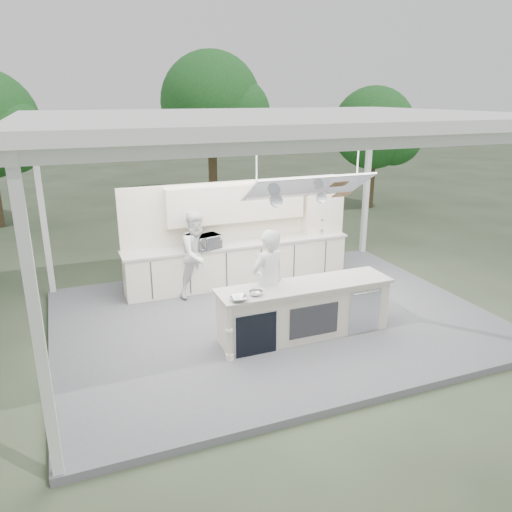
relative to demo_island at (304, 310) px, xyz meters
name	(u,v)px	position (x,y,z in m)	size (l,w,h in m)	color
ground	(273,322)	(-0.18, 0.91, -0.60)	(90.00, 90.00, 0.00)	#4A593D
stage_deck	(273,319)	(-0.18, 0.91, -0.54)	(8.00, 6.00, 0.12)	#5B5B60
tent	(276,122)	(-0.18, 0.90, 3.11)	(8.20, 6.20, 3.86)	white
demo_island	(304,310)	(0.00, 0.00, 0.00)	(3.10, 0.79, 0.95)	white
back_counter	(239,263)	(-0.18, 2.81, 0.00)	(5.08, 0.72, 0.95)	white
back_wall_unit	(254,216)	(0.27, 3.03, 0.98)	(5.05, 0.48, 2.25)	white
tree_cluster	(156,121)	(-0.34, 10.68, 2.69)	(19.55, 9.40, 5.85)	#4E3F27
head_chef	(268,284)	(-0.57, 0.24, 0.48)	(0.70, 0.46, 1.92)	white
sous_chef	(198,254)	(-1.20, 2.46, 0.43)	(0.88, 0.69, 1.81)	white
toaster_oven	(207,242)	(-0.95, 2.61, 0.62)	(0.53, 0.36, 0.29)	silver
bowl_large	(239,298)	(-1.28, -0.24, 0.51)	(0.28, 0.28, 0.07)	silver
bowl_small	(256,293)	(-0.95, -0.13, 0.51)	(0.22, 0.22, 0.07)	silver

